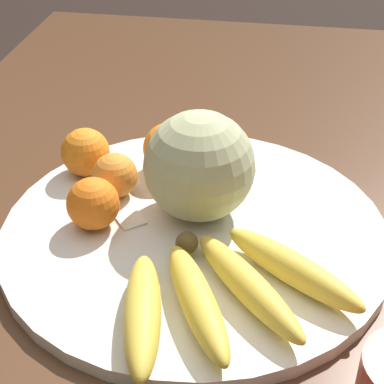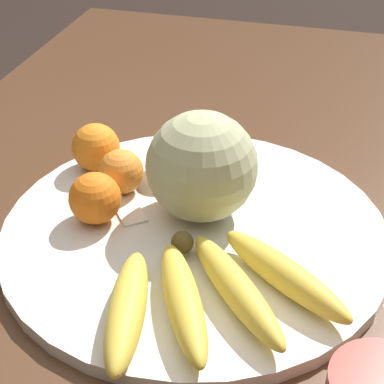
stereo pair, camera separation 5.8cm
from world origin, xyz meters
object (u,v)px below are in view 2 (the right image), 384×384
(fruit_bowl, at_px, (192,232))
(banana_bunch, at_px, (207,292))
(melon, at_px, (198,166))
(orange_mid_center, at_px, (178,148))
(kitchen_table, at_px, (198,286))
(orange_back_left, at_px, (96,147))
(orange_front_right, at_px, (95,198))
(produce_tag, at_px, (126,204))
(orange_front_left, at_px, (121,172))

(fruit_bowl, height_order, banana_bunch, banana_bunch)
(melon, height_order, orange_mid_center, melon)
(fruit_bowl, bearing_deg, kitchen_table, -9.50)
(kitchen_table, xyz_separation_m, melon, (0.01, 0.00, 0.18))
(orange_back_left, bearing_deg, melon, -111.93)
(fruit_bowl, xyz_separation_m, orange_front_right, (-0.02, 0.11, 0.04))
(orange_front_right, distance_m, produce_tag, 0.05)
(produce_tag, bearing_deg, melon, -122.42)
(banana_bunch, bearing_deg, melon, 164.99)
(melon, bearing_deg, orange_front_left, 79.49)
(orange_back_left, relative_size, produce_tag, 0.75)
(melon, bearing_deg, orange_front_right, 112.59)
(orange_back_left, bearing_deg, fruit_bowl, -120.81)
(melon, bearing_deg, produce_tag, 95.50)
(kitchen_table, xyz_separation_m, orange_mid_center, (0.10, 0.05, 0.15))
(produce_tag, bearing_deg, kitchen_table, -129.38)
(banana_bunch, bearing_deg, fruit_bowl, 168.75)
(kitchen_table, bearing_deg, orange_back_left, 65.25)
(orange_mid_center, bearing_deg, produce_tag, 157.30)
(banana_bunch, height_order, orange_front_left, orange_front_left)
(orange_back_left, height_order, produce_tag, orange_back_left)
(kitchen_table, xyz_separation_m, fruit_bowl, (-0.02, 0.00, 0.10))
(banana_bunch, relative_size, orange_front_left, 4.47)
(melon, relative_size, orange_mid_center, 1.93)
(orange_back_left, distance_m, produce_tag, 0.10)
(orange_mid_center, xyz_separation_m, produce_tag, (-0.10, 0.04, -0.03))
(orange_front_left, xyz_separation_m, orange_back_left, (0.04, 0.05, 0.00))
(orange_front_right, bearing_deg, kitchen_table, -72.94)
(melon, bearing_deg, banana_bunch, -162.01)
(orange_front_right, bearing_deg, produce_tag, -30.92)
(orange_front_right, height_order, orange_mid_center, orange_mid_center)
(orange_mid_center, bearing_deg, orange_back_left, 102.47)
(orange_front_left, bearing_deg, kitchen_table, -105.62)
(kitchen_table, height_order, fruit_bowl, fruit_bowl)
(kitchen_table, xyz_separation_m, produce_tag, (0.00, 0.09, 0.11))
(banana_bunch, distance_m, orange_front_right, 0.20)
(kitchen_table, xyz_separation_m, orange_front_right, (-0.04, 0.12, 0.14))
(kitchen_table, distance_m, orange_back_left, 0.23)
(melon, xyz_separation_m, produce_tag, (-0.01, 0.09, -0.06))
(melon, relative_size, orange_front_left, 2.30)
(kitchen_table, relative_size, orange_front_left, 26.00)
(melon, distance_m, orange_front_left, 0.11)
(fruit_bowl, relative_size, orange_front_left, 7.97)
(orange_front_left, bearing_deg, melon, -100.51)
(kitchen_table, bearing_deg, orange_mid_center, 29.03)
(fruit_bowl, height_order, melon, melon)
(orange_back_left, bearing_deg, orange_front_left, -130.29)
(fruit_bowl, bearing_deg, orange_back_left, 59.19)
(kitchen_table, distance_m, banana_bunch, 0.20)
(banana_bunch, bearing_deg, orange_front_left, -171.19)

